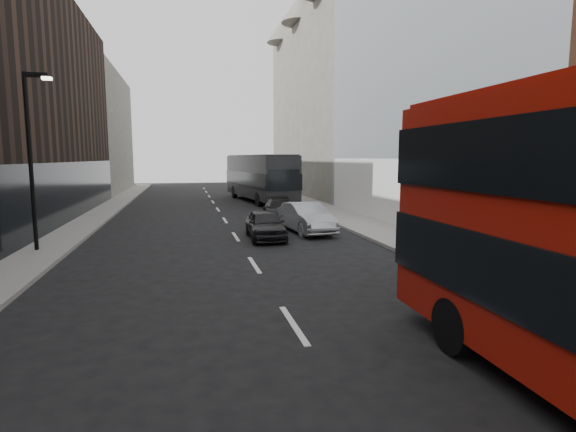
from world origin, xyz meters
TOP-DOWN VIEW (x-y plane):
  - sidewalk_right at (7.50, 25.00)m, footprint 3.00×80.00m
  - sidewalk_left at (-8.00, 25.00)m, footprint 2.00×80.00m
  - building_modern_block at (11.47, 21.00)m, footprint 5.03×22.00m
  - building_victorian at (11.38, 44.00)m, footprint 6.50×24.00m
  - building_left_mid at (-11.50, 30.00)m, footprint 5.00×24.00m
  - building_left_far at (-11.50, 52.00)m, footprint 5.00×20.00m
  - street_lamp at (-8.22, 18.00)m, footprint 1.06×0.22m
  - grey_bus at (4.10, 37.63)m, footprint 4.67×12.98m
  - car_a at (1.33, 19.18)m, footprint 1.76×4.14m
  - car_b at (3.71, 20.52)m, footprint 2.16×4.87m
  - car_c at (3.32, 25.05)m, footprint 2.27×4.78m

SIDE VIEW (x-z plane):
  - sidewalk_right at x=7.50m, z-range 0.00..0.15m
  - sidewalk_left at x=-8.00m, z-range 0.00..0.15m
  - car_c at x=3.32m, z-range 0.00..1.35m
  - car_a at x=1.33m, z-range 0.00..1.39m
  - car_b at x=3.71m, z-range 0.00..1.55m
  - grey_bus at x=4.10m, z-range 0.15..4.26m
  - street_lamp at x=-8.22m, z-range 0.68..7.68m
  - building_left_far at x=-11.50m, z-range 0.00..13.00m
  - building_left_mid at x=-11.50m, z-range 0.00..14.00m
  - building_victorian at x=11.38m, z-range -0.84..20.16m
  - building_modern_block at x=11.47m, z-range -0.10..19.90m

